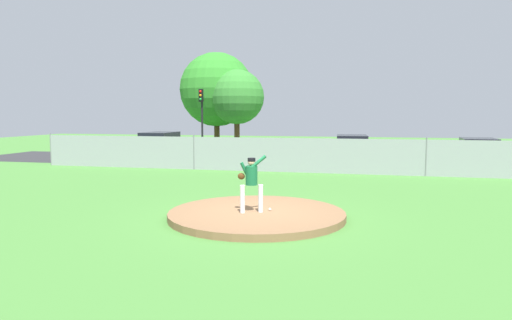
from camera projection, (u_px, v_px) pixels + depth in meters
ground_plane at (290, 185)px, 18.33m from camera, size 80.00×80.00×0.00m
asphalt_strip at (313, 163)px, 26.57m from camera, size 44.00×7.00×0.01m
pitchers_mound at (257, 215)px, 12.51m from camera, size 4.87×4.87×0.19m
pitcher_youth at (251, 179)px, 12.25m from camera, size 0.81×0.33×1.58m
baseball at (270, 209)px, 12.57m from camera, size 0.07×0.07×0.07m
chainlink_fence at (303, 155)px, 22.12m from camera, size 28.38×0.07×1.79m
parked_car_navy at (352, 150)px, 25.82m from camera, size 2.06×4.55×1.67m
parked_car_silver at (478, 153)px, 24.88m from camera, size 2.18×4.22×1.54m
parked_car_teal at (160, 147)px, 28.37m from camera, size 1.92×4.67×1.73m
traffic_cone_orange at (412, 166)px, 22.84m from camera, size 0.40×0.40×0.55m
traffic_light_near at (202, 110)px, 32.47m from camera, size 0.28×0.46×4.63m
tree_leaning_west at (217, 90)px, 36.16m from camera, size 5.86×5.86×7.73m
tree_bushy_near at (237, 97)px, 34.52m from camera, size 4.17×4.17×6.24m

